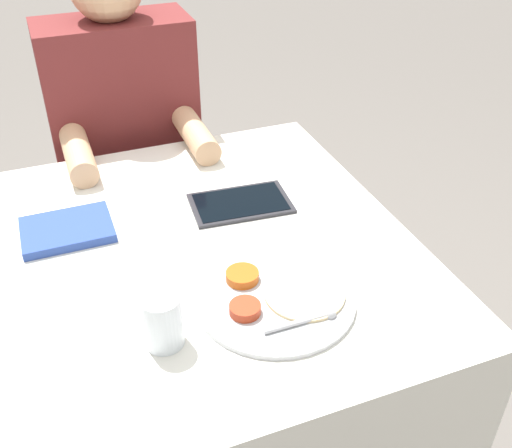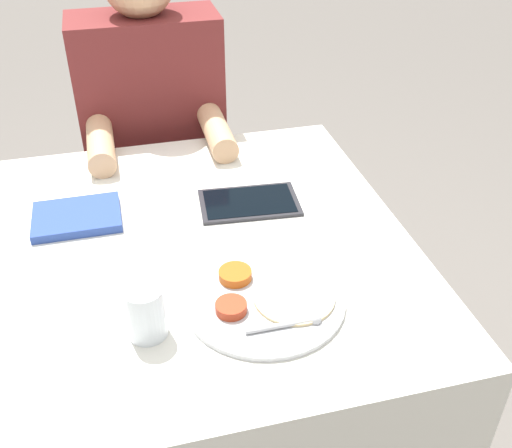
# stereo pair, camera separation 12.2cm
# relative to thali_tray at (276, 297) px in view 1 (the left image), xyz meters

# --- Properties ---
(dining_table) EXTENTS (0.92, 0.96, 0.78)m
(dining_table) POSITION_rel_thali_tray_xyz_m (-0.11, 0.21, -0.40)
(dining_table) COLOR silver
(dining_table) RESTS_ON ground_plane
(thali_tray) EXTENTS (0.30, 0.30, 0.03)m
(thali_tray) POSITION_rel_thali_tray_xyz_m (0.00, 0.00, 0.00)
(thali_tray) COLOR #B7BABF
(thali_tray) RESTS_ON dining_table
(red_notebook) EXTENTS (0.19, 0.14, 0.02)m
(red_notebook) POSITION_rel_thali_tray_xyz_m (-0.34, 0.36, 0.00)
(red_notebook) COLOR silver
(red_notebook) RESTS_ON dining_table
(tablet_device) EXTENTS (0.24, 0.16, 0.01)m
(tablet_device) POSITION_rel_thali_tray_xyz_m (0.05, 0.33, -0.00)
(tablet_device) COLOR #28282D
(tablet_device) RESTS_ON dining_table
(person_diner) EXTENTS (0.41, 0.45, 1.26)m
(person_diner) POSITION_rel_thali_tray_xyz_m (-0.12, 0.86, -0.19)
(person_diner) COLOR black
(person_diner) RESTS_ON ground_plane
(drinking_glass) EXTENTS (0.07, 0.07, 0.10)m
(drinking_glass) POSITION_rel_thali_tray_xyz_m (-0.22, -0.03, 0.04)
(drinking_glass) COLOR silver
(drinking_glass) RESTS_ON dining_table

